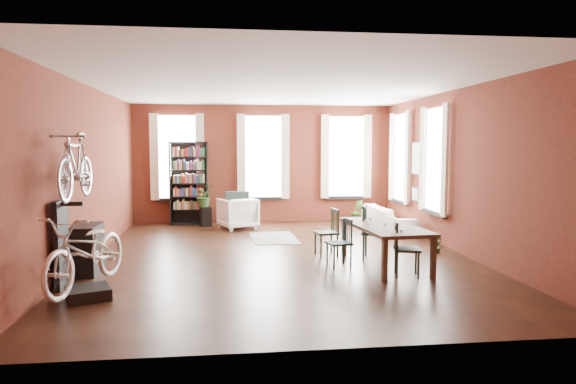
{
  "coord_description": "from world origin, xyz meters",
  "views": [
    {
      "loc": [
        -0.96,
        -9.53,
        2.09
      ],
      "look_at": [
        0.23,
        0.6,
        1.17
      ],
      "focal_mm": 32.0,
      "sensor_mm": 36.0,
      "label": 1
    }
  ],
  "objects": [
    {
      "name": "white_armchair",
      "position": [
        -0.73,
        3.4,
        0.43
      ],
      "size": [
        1.07,
        1.04,
        0.86
      ],
      "primitive_type": "imported",
      "rotation": [
        0.0,
        0.0,
        3.52
      ],
      "color": "white",
      "rests_on": "ground"
    },
    {
      "name": "bike_wall_rack",
      "position": [
        -3.4,
        -1.8,
        0.65
      ],
      "size": [
        0.16,
        0.6,
        1.3
      ],
      "primitive_type": "cube",
      "color": "black",
      "rests_on": "ground"
    },
    {
      "name": "dining_chair_c",
      "position": [
        1.88,
        -1.7,
        0.44
      ],
      "size": [
        0.49,
        0.49,
        0.88
      ],
      "primitive_type": "cube",
      "rotation": [
        0.0,
        0.0,
        1.33
      ],
      "color": "black",
      "rests_on": "ground"
    },
    {
      "name": "bookshelf",
      "position": [
        -2.0,
        4.3,
        1.1
      ],
      "size": [
        1.0,
        0.32,
        2.2
      ],
      "primitive_type": "cube",
      "color": "black",
      "rests_on": "ground"
    },
    {
      "name": "plant_small",
      "position": [
        3.08,
        -0.09,
        0.08
      ],
      "size": [
        0.44,
        0.47,
        0.15
      ],
      "primitive_type": "imported",
      "rotation": [
        0.0,
        0.0,
        0.67
      ],
      "color": "#2B4F1F",
      "rests_on": "ground"
    },
    {
      "name": "plant_on_stand",
      "position": [
        -1.58,
        3.86,
        0.74
      ],
      "size": [
        0.72,
        0.75,
        0.46
      ],
      "primitive_type": "imported",
      "rotation": [
        0.0,
        0.0,
        0.4
      ],
      "color": "#264F1F",
      "rests_on": "plant_stand"
    },
    {
      "name": "cream_sofa",
      "position": [
        2.95,
        2.6,
        0.41
      ],
      "size": [
        0.61,
        2.08,
        0.81
      ],
      "primitive_type": "imported",
      "rotation": [
        0.0,
        0.0,
        1.57
      ],
      "color": "beige",
      "rests_on": "ground"
    },
    {
      "name": "dining_chair_d",
      "position": [
        1.73,
        -0.42,
        0.5
      ],
      "size": [
        0.6,
        0.6,
        0.99
      ],
      "primitive_type": "cube",
      "rotation": [
        0.0,
        0.0,
        1.19
      ],
      "color": "#1C3E3A",
      "rests_on": "ground"
    },
    {
      "name": "bicycle_hung",
      "position": [
        -3.15,
        -1.8,
        2.13
      ],
      "size": [
        0.47,
        1.0,
        1.66
      ],
      "primitive_type": "imported",
      "color": "#A5A8AD",
      "rests_on": "bike_wall_rack"
    },
    {
      "name": "bicycle_floor",
      "position": [
        -2.87,
        -2.41,
        1.13
      ],
      "size": [
        0.93,
        1.17,
        1.95
      ],
      "primitive_type": "imported",
      "rotation": [
        0.0,
        0.0,
        -0.27
      ],
      "color": "beige",
      "rests_on": "bike_trainer"
    },
    {
      "name": "plant_by_sofa",
      "position": [
        2.56,
        4.12,
        0.14
      ],
      "size": [
        0.4,
        0.65,
        0.28
      ],
      "primitive_type": "imported",
      "rotation": [
        0.0,
        0.0,
        -0.09
      ],
      "color": "#375E25",
      "rests_on": "ground"
    },
    {
      "name": "room",
      "position": [
        0.25,
        0.62,
        2.14
      ],
      "size": [
        9.0,
        9.04,
        3.22
      ],
      "color": "black",
      "rests_on": "ground"
    },
    {
      "name": "bike_trainer",
      "position": [
        -2.89,
        -2.39,
        0.08
      ],
      "size": [
        0.72,
        0.72,
        0.16
      ],
      "primitive_type": "cube",
      "rotation": [
        0.0,
        0.0,
        0.37
      ],
      "color": "black",
      "rests_on": "ground"
    },
    {
      "name": "console_table",
      "position": [
        -3.28,
        -0.9,
        0.4
      ],
      "size": [
        0.4,
        0.8,
        0.8
      ],
      "primitive_type": "cube",
      "color": "black",
      "rests_on": "ground"
    },
    {
      "name": "dining_chair_a",
      "position": [
        0.94,
        -0.93,
        0.42
      ],
      "size": [
        0.45,
        0.45,
        0.83
      ],
      "primitive_type": "cube",
      "rotation": [
        0.0,
        0.0,
        -1.38
      ],
      "color": "#173333",
      "rests_on": "ground"
    },
    {
      "name": "dining_table",
      "position": [
        1.73,
        -1.0,
        0.36
      ],
      "size": [
        1.16,
        2.21,
        0.73
      ],
      "primitive_type": "cube",
      "rotation": [
        0.0,
        0.0,
        0.09
      ],
      "color": "#48392B",
      "rests_on": "ground"
    },
    {
      "name": "plant_stand",
      "position": [
        -1.55,
        3.89,
        0.26
      ],
      "size": [
        0.33,
        0.33,
        0.51
      ],
      "primitive_type": "cube",
      "rotation": [
        0.0,
        0.0,
        0.34
      ],
      "color": "black",
      "rests_on": "ground"
    },
    {
      "name": "dining_chair_b",
      "position": [
        0.89,
        -0.01,
        0.44
      ],
      "size": [
        0.47,
        0.47,
        0.89
      ],
      "primitive_type": "cube",
      "rotation": [
        0.0,
        0.0,
        -1.41
      ],
      "color": "#1F301C",
      "rests_on": "ground"
    },
    {
      "name": "striped_rug",
      "position": [
        0.05,
        1.92,
        0.01
      ],
      "size": [
        1.07,
        1.64,
        0.01
      ],
      "primitive_type": "cube",
      "rotation": [
        0.0,
        0.0,
        0.04
      ],
      "color": "black",
      "rests_on": "ground"
    }
  ]
}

